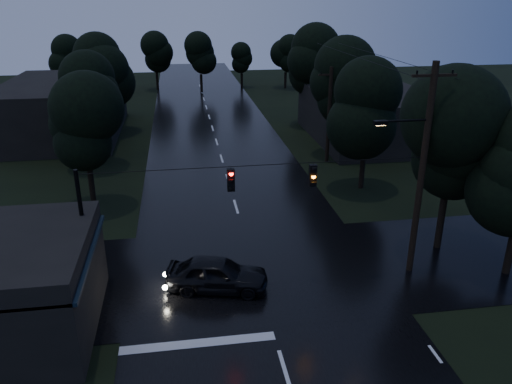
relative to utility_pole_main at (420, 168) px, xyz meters
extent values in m
cube|color=black|center=(-7.41, 19.00, -5.26)|extent=(12.00, 120.00, 0.02)
cube|color=black|center=(-7.41, 1.00, -5.26)|extent=(60.00, 9.00, 0.02)
cube|color=black|center=(-17.41, -2.00, -2.06)|extent=(6.00, 7.00, 0.12)
cube|color=black|center=(-14.41, -2.00, -2.06)|extent=(0.30, 7.00, 0.15)
cylinder|color=black|center=(-14.61, -5.00, -3.76)|extent=(0.10, 0.10, 3.00)
cylinder|color=black|center=(-14.61, 1.00, -3.76)|extent=(0.10, 0.10, 3.00)
cube|color=#FFCB66|center=(-14.46, -3.50, -2.76)|extent=(0.06, 1.60, 0.50)
cube|color=#FFCB66|center=(-14.46, -0.80, -2.76)|extent=(0.06, 1.20, 0.50)
cube|color=black|center=(6.59, 23.00, -3.06)|extent=(10.00, 14.00, 4.40)
cube|color=black|center=(-21.41, 29.00, -2.76)|extent=(10.00, 16.00, 5.00)
cylinder|color=black|center=(0.09, 0.00, -0.26)|extent=(0.30, 0.30, 10.00)
cube|color=black|center=(0.09, 0.00, 4.14)|extent=(2.00, 0.12, 0.12)
cylinder|color=black|center=(-1.01, 0.00, 2.24)|extent=(2.20, 0.10, 0.10)
cube|color=black|center=(-2.11, 0.00, 2.19)|extent=(0.60, 0.25, 0.18)
cube|color=#FFB266|center=(-2.11, 0.00, 2.09)|extent=(0.45, 0.18, 0.03)
cylinder|color=black|center=(0.89, 17.00, -1.51)|extent=(0.30, 0.30, 7.50)
cube|color=black|center=(0.89, 17.00, 1.64)|extent=(2.00, 0.12, 0.12)
cylinder|color=black|center=(-14.91, 0.00, -2.26)|extent=(0.18, 0.18, 6.00)
cylinder|color=black|center=(-7.41, 0.00, 0.54)|extent=(15.00, 0.03, 0.03)
cube|color=black|center=(-8.61, 0.00, -0.06)|extent=(0.32, 0.25, 1.00)
sphere|color=#FF0C07|center=(-8.61, -0.15, -0.06)|extent=(0.18, 0.18, 0.18)
cube|color=black|center=(-5.01, 0.00, -0.06)|extent=(0.32, 0.25, 1.00)
sphere|color=orange|center=(-5.01, -0.15, -0.06)|extent=(0.18, 0.18, 0.18)
cylinder|color=black|center=(2.59, 2.00, -3.86)|extent=(0.36, 0.36, 2.80)
sphere|color=black|center=(2.59, 2.00, -0.46)|extent=(4.48, 4.48, 4.48)
sphere|color=black|center=(2.59, 2.00, 0.74)|extent=(4.48, 4.48, 4.48)
sphere|color=black|center=(2.59, 2.00, 1.94)|extent=(4.48, 4.48, 4.48)
cylinder|color=black|center=(4.59, -1.00, -4.03)|extent=(0.36, 0.36, 2.45)
cylinder|color=black|center=(-16.41, 11.00, -4.03)|extent=(0.36, 0.36, 2.45)
sphere|color=black|center=(-16.41, 11.00, -1.06)|extent=(3.92, 3.92, 3.92)
sphere|color=black|center=(-16.41, 11.00, -0.01)|extent=(3.92, 3.92, 3.92)
sphere|color=black|center=(-16.41, 11.00, 1.04)|extent=(3.92, 3.92, 3.92)
cylinder|color=black|center=(-17.01, 19.00, -3.95)|extent=(0.36, 0.36, 2.62)
sphere|color=black|center=(-17.01, 19.00, -0.76)|extent=(4.20, 4.20, 4.20)
sphere|color=black|center=(-17.01, 19.00, 0.37)|extent=(4.20, 4.20, 4.20)
sphere|color=black|center=(-17.01, 19.00, 1.49)|extent=(4.20, 4.20, 4.20)
cylinder|color=black|center=(-17.61, 29.00, -3.86)|extent=(0.36, 0.36, 2.80)
sphere|color=black|center=(-17.61, 29.00, -0.46)|extent=(4.48, 4.48, 4.48)
sphere|color=black|center=(-17.61, 29.00, 0.74)|extent=(4.48, 4.48, 4.48)
sphere|color=black|center=(-17.61, 29.00, 1.94)|extent=(4.48, 4.48, 4.48)
cylinder|color=black|center=(1.59, 11.00, -3.95)|extent=(0.36, 0.36, 2.62)
sphere|color=black|center=(1.59, 11.00, -0.76)|extent=(4.20, 4.20, 4.20)
sphere|color=black|center=(1.59, 11.00, 0.37)|extent=(4.20, 4.20, 4.20)
sphere|color=black|center=(1.59, 11.00, 1.49)|extent=(4.20, 4.20, 4.20)
cylinder|color=black|center=(2.19, 19.00, -3.86)|extent=(0.36, 0.36, 2.80)
sphere|color=black|center=(2.19, 19.00, -0.46)|extent=(4.48, 4.48, 4.48)
sphere|color=black|center=(2.19, 19.00, 0.74)|extent=(4.48, 4.48, 4.48)
sphere|color=black|center=(2.19, 19.00, 1.94)|extent=(4.48, 4.48, 4.48)
cylinder|color=black|center=(2.79, 29.00, -3.77)|extent=(0.36, 0.36, 2.97)
sphere|color=black|center=(2.79, 29.00, -0.16)|extent=(4.76, 4.76, 4.76)
sphere|color=black|center=(2.79, 29.00, 1.12)|extent=(4.76, 4.76, 4.76)
sphere|color=black|center=(2.79, 29.00, 2.39)|extent=(4.76, 4.76, 4.76)
imported|color=black|center=(-9.35, -0.26, -4.48)|extent=(4.90, 2.83, 1.57)
camera|label=1|loc=(-10.63, -19.89, 7.36)|focal=35.00mm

